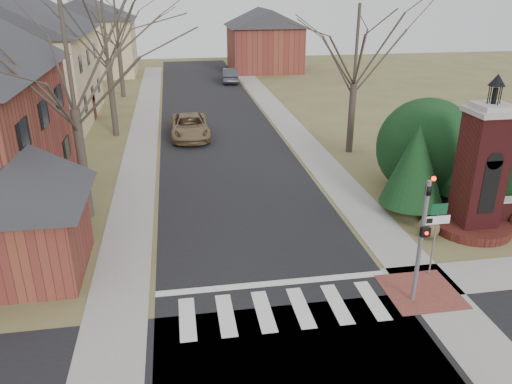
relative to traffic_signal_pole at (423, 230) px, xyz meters
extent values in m
plane|color=brown|center=(-4.30, -0.57, -2.59)|extent=(120.00, 120.00, 0.00)
cube|color=black|center=(-4.30, 21.43, -2.58)|extent=(8.00, 70.00, 0.01)
cube|color=silver|center=(-4.30, 0.23, -2.58)|extent=(8.00, 2.20, 0.02)
cube|color=silver|center=(-4.30, 1.73, -2.58)|extent=(8.00, 0.35, 0.02)
cube|color=gray|center=(0.90, 21.43, -2.58)|extent=(2.00, 60.00, 0.02)
cube|color=gray|center=(-9.50, 21.43, -2.58)|extent=(2.00, 60.00, 0.02)
cube|color=brown|center=(0.50, 0.43, -2.57)|extent=(2.40, 2.40, 0.02)
cylinder|color=slate|center=(0.00, 0.03, -0.49)|extent=(0.14, 0.14, 4.20)
imported|color=black|center=(0.00, 0.03, 1.46)|extent=(0.15, 0.18, 0.90)
sphere|color=#FF0C05|center=(0.00, -0.19, 1.76)|extent=(0.14, 0.14, 0.14)
cube|color=black|center=(0.00, -0.15, 0.01)|extent=(0.28, 0.16, 0.30)
sphere|color=#FF0C05|center=(0.00, -0.24, 0.01)|extent=(0.11, 0.11, 0.11)
cylinder|color=slate|center=(1.30, 1.43, -1.29)|extent=(0.06, 0.06, 2.60)
cube|color=silver|center=(1.30, 1.41, -0.44)|extent=(0.90, 0.03, 0.30)
cube|color=black|center=(1.00, 1.39, -0.44)|extent=(0.22, 0.02, 0.18)
cube|color=#0E4526|center=(1.30, 1.41, -0.04)|extent=(0.60, 0.03, 0.40)
cylinder|color=#4C1617|center=(4.70, 4.43, -2.41)|extent=(3.20, 3.20, 0.36)
cube|color=#4C1617|center=(4.70, 4.43, -0.09)|extent=(1.50, 1.50, 5.00)
cube|color=black|center=(4.70, 3.71, -0.39)|extent=(0.70, 0.10, 2.20)
cube|color=gray|center=(4.70, 4.43, 2.46)|extent=(1.70, 1.70, 0.20)
cube|color=gray|center=(4.70, 4.43, 2.66)|extent=(1.30, 1.30, 0.20)
cylinder|color=black|center=(4.70, 4.43, 3.06)|extent=(0.20, 0.20, 0.60)
cone|color=black|center=(4.70, 4.43, 3.66)|extent=(0.64, 0.64, 0.45)
cube|color=#C3BA82|center=(-17.80, 26.43, 0.61)|extent=(9.00, 12.00, 6.40)
cube|color=brown|center=(-12.80, 3.93, -1.19)|extent=(4.00, 4.00, 2.80)
cube|color=#C3BA82|center=(-16.30, 47.43, 0.41)|extent=(10.00, 8.00, 6.00)
cube|color=#C3BA82|center=(-19.10, 45.83, 4.40)|extent=(0.75, 0.75, 3.08)
cube|color=brown|center=(3.70, 47.43, -0.09)|extent=(8.00, 8.00, 5.00)
cube|color=brown|center=(1.46, 45.83, 3.31)|extent=(0.75, 0.75, 2.80)
cylinder|color=#473D33|center=(2.90, 6.43, -2.34)|extent=(0.20, 0.20, 0.50)
cone|color=black|center=(2.90, 6.43, -0.29)|extent=(2.80, 2.80, 3.60)
cylinder|color=#473D33|center=(6.20, 7.63, -2.34)|extent=(0.20, 0.20, 0.50)
cone|color=black|center=(6.20, 7.63, 0.01)|extent=(3.40, 3.40, 4.20)
sphere|color=black|center=(4.70, 8.93, -0.19)|extent=(4.80, 4.80, 4.80)
cylinder|color=#473D33|center=(-11.30, 8.43, -0.17)|extent=(0.40, 0.40, 4.83)
cylinder|color=#473D33|center=(-11.30, 21.43, -0.07)|extent=(0.40, 0.40, 5.04)
cylinder|color=#473D33|center=(-11.80, 34.43, -0.38)|extent=(0.40, 0.40, 4.41)
cylinder|color=#473D33|center=(3.20, 15.43, -0.49)|extent=(0.40, 0.40, 4.20)
imported|color=olive|center=(-6.33, 20.10, -1.84)|extent=(2.50, 5.41, 1.50)
imported|color=#393B42|center=(-1.23, 39.96, -1.85)|extent=(2.07, 4.64, 1.48)
sphere|color=brown|center=(2.56, 4.03, -2.14)|extent=(0.89, 0.89, 0.89)
camera|label=1|loc=(-7.29, -12.62, 6.96)|focal=35.00mm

